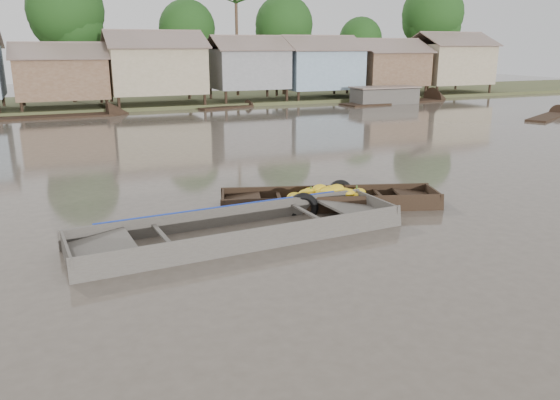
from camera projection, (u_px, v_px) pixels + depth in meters
name	position (u px, v px, depth m)	size (l,w,h in m)	color
ground	(280.00, 240.00, 12.66)	(120.00, 120.00, 0.00)	#4F463C
riverbank	(156.00, 62.00, 41.25)	(120.00, 12.47, 10.22)	#384723
banana_boat	(326.00, 200.00, 15.23)	(6.23, 3.18, 0.87)	black
viewer_boat	(242.00, 234.00, 12.83)	(7.97, 2.62, 0.63)	#453F3A
distant_boats	(313.00, 105.00, 38.97)	(47.48, 15.43, 1.38)	black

